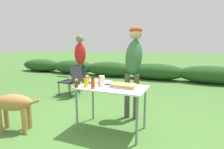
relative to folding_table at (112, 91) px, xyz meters
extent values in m
plane|color=#477533|center=(0.00, 0.00, -0.66)|extent=(60.00, 60.00, 0.00)
ellipsoid|color=#234C1E|center=(-6.00, 4.69, -0.34)|extent=(2.40, 0.90, 0.65)
ellipsoid|color=#234C1E|center=(-4.00, 4.69, -0.34)|extent=(2.40, 0.90, 0.65)
ellipsoid|color=#234C1E|center=(-2.00, 4.69, -0.34)|extent=(2.40, 0.90, 0.65)
ellipsoid|color=#234C1E|center=(0.00, 4.69, -0.34)|extent=(2.40, 0.90, 0.65)
ellipsoid|color=#234C1E|center=(2.00, 4.69, -0.34)|extent=(2.40, 0.90, 0.65)
cube|color=silver|center=(0.00, 0.00, 0.06)|extent=(1.10, 0.64, 0.02)
cylinder|color=gray|center=(-0.49, -0.27, -0.31)|extent=(0.04, 0.04, 0.71)
cylinder|color=gray|center=(0.49, -0.27, -0.31)|extent=(0.04, 0.04, 0.71)
cylinder|color=gray|center=(-0.49, 0.27, -0.31)|extent=(0.04, 0.04, 0.71)
cylinder|color=gray|center=(0.49, 0.27, -0.31)|extent=(0.04, 0.04, 0.71)
cube|color=#9E9EA3|center=(0.20, 0.02, 0.09)|extent=(0.42, 0.26, 0.02)
cube|color=tan|center=(0.20, 0.02, 0.11)|extent=(0.37, 0.23, 0.04)
cylinder|color=white|center=(-0.36, 0.14, 0.10)|extent=(0.23, 0.23, 0.05)
ellipsoid|color=#99B2CC|center=(-0.13, 0.14, 0.11)|extent=(0.20, 0.20, 0.06)
cylinder|color=white|center=(-0.14, -0.05, 0.16)|extent=(0.08, 0.08, 0.17)
cylinder|color=#562314|center=(-0.42, -0.07, 0.13)|extent=(0.06, 0.06, 0.10)
cone|color=black|center=(-0.42, -0.07, 0.20)|extent=(0.05, 0.05, 0.03)
cylinder|color=yellow|center=(-0.37, -0.17, 0.15)|extent=(0.07, 0.07, 0.14)
cone|color=red|center=(-0.37, -0.17, 0.23)|extent=(0.06, 0.06, 0.04)
cylinder|color=#CC4214|center=(-0.21, -0.22, 0.15)|extent=(0.06, 0.06, 0.16)
cone|color=black|center=(-0.21, -0.22, 0.25)|extent=(0.05, 0.05, 0.04)
cylinder|color=brown|center=(-0.49, -0.26, 0.14)|extent=(0.06, 0.06, 0.12)
cone|color=gold|center=(-0.49, -0.26, 0.21)|extent=(0.05, 0.05, 0.03)
cylinder|color=olive|center=(-0.45, 0.01, 0.14)|extent=(0.06, 0.06, 0.13)
cylinder|color=#D1CC47|center=(-0.45, 0.01, 0.22)|extent=(0.06, 0.06, 0.02)
cylinder|color=#B2893D|center=(-0.21, 0.02, 0.15)|extent=(0.07, 0.07, 0.14)
cylinder|color=#4C4C4C|center=(-0.21, 0.02, 0.23)|extent=(0.06, 0.06, 0.02)
cylinder|color=#4C473D|center=(0.08, 0.60, -0.24)|extent=(0.10, 0.10, 0.85)
cylinder|color=#4C473D|center=(0.25, 0.61, -0.24)|extent=(0.10, 0.10, 0.85)
ellipsoid|color=#28562D|center=(0.16, 0.73, 0.51)|extent=(0.34, 0.49, 0.73)
sphere|color=tan|center=(0.15, 0.86, 0.95)|extent=(0.24, 0.24, 0.24)
ellipsoid|color=#993823|center=(0.15, 0.86, 1.02)|extent=(0.25, 0.25, 0.14)
cylinder|color=#232D4C|center=(-1.91, 1.93, -0.26)|extent=(0.11, 0.11, 0.81)
cylinder|color=#232D4C|center=(-1.78, 2.07, -0.26)|extent=(0.11, 0.11, 0.81)
ellipsoid|color=red|center=(-1.85, 2.00, 0.47)|extent=(0.41, 0.41, 0.65)
sphere|color=#936B4C|center=(-1.85, 2.00, 0.91)|extent=(0.22, 0.22, 0.22)
cylinder|color=#B27A42|center=(-1.25, -0.62, -0.46)|extent=(0.08, 0.08, 0.41)
cylinder|color=#B27A42|center=(-1.31, -0.46, -0.46)|extent=(0.08, 0.08, 0.41)
cylinder|color=#B27A42|center=(-1.62, -0.76, -0.46)|extent=(0.08, 0.08, 0.41)
cylinder|color=#B27A42|center=(-1.69, -0.60, -0.46)|extent=(0.08, 0.08, 0.41)
ellipsoid|color=#B27A42|center=(-1.47, -0.61, -0.19)|extent=(0.67, 0.47, 0.27)
cylinder|color=#B27A42|center=(-1.15, -0.49, -0.17)|extent=(0.20, 0.11, 0.11)
cube|color=#232328|center=(-1.89, 1.46, -0.28)|extent=(0.50, 0.50, 0.03)
cube|color=#232328|center=(-1.61, 1.44, -0.05)|extent=(0.20, 0.47, 0.44)
cylinder|color=black|center=(-1.71, 1.25, -0.47)|extent=(0.02, 0.02, 0.38)
cylinder|color=black|center=(-1.68, 1.64, -0.47)|extent=(0.02, 0.02, 0.38)
cylinder|color=black|center=(-2.11, 1.28, -0.47)|extent=(0.02, 0.02, 0.38)
cylinder|color=black|center=(-2.07, 1.68, -0.47)|extent=(0.02, 0.02, 0.38)
cylinder|color=black|center=(-1.91, 1.23, -0.10)|extent=(0.41, 0.06, 0.02)
cylinder|color=black|center=(-1.87, 1.69, -0.10)|extent=(0.41, 0.06, 0.02)
camera|label=1|loc=(1.04, -2.51, 0.73)|focal=28.00mm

